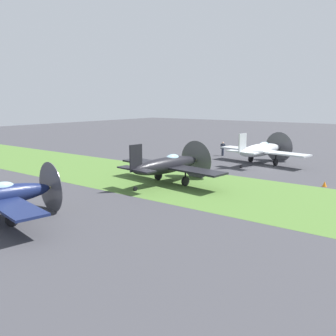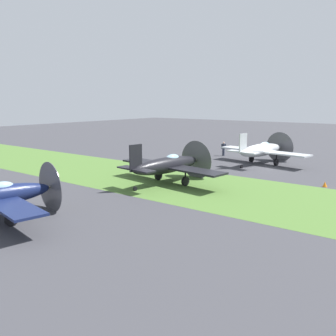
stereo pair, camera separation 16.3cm
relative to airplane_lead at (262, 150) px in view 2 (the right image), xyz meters
The scene contains 6 objects.
ground_plane 2.06m from the airplane_lead, 58.54° to the right, with size 160.00×160.00×0.00m, color #38383D.
grass_verge 13.03m from the airplane_lead, 86.84° to the right, with size 120.00×11.00×0.01m, color #476B2D.
airplane_lead is the anchor object (origin of this frame).
airplane_wingman 13.72m from the airplane_lead, 100.14° to the right, with size 10.45×8.30×3.70m.
ground_crew_chief 6.94m from the airplane_lead, 154.85° to the left, with size 0.43×0.52×1.73m.
runway_marker_cone 10.91m from the airplane_lead, 40.26° to the right, with size 0.36×0.36×0.44m, color orange.
Camera 2 is at (14.59, -35.76, 6.74)m, focal length 38.85 mm.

